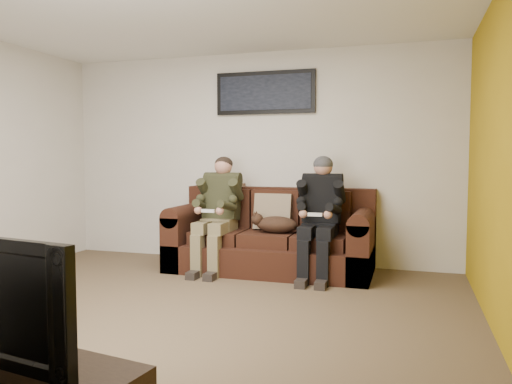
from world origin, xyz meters
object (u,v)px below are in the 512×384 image
(person_right, at_px, (320,209))
(cat, at_px, (275,224))
(sofa, at_px, (272,239))
(television, at_px, (9,296))
(person_left, at_px, (218,206))
(framed_poster, at_px, (265,93))

(person_right, distance_m, cat, 0.54)
(sofa, bearing_deg, television, -92.70)
(person_right, distance_m, television, 3.67)
(person_left, height_order, television, person_left)
(person_left, height_order, cat, person_left)
(sofa, relative_size, framed_poster, 1.84)
(person_right, relative_size, framed_poster, 1.06)
(sofa, relative_size, cat, 3.50)
(sofa, xyz_separation_m, cat, (0.09, -0.19, 0.21))
(sofa, relative_size, person_right, 1.74)
(person_left, bearing_deg, person_right, 0.02)
(cat, relative_size, framed_poster, 0.53)
(sofa, distance_m, person_left, 0.74)
(cat, bearing_deg, framed_poster, 116.54)
(person_left, bearing_deg, television, -83.38)
(television, bearing_deg, sofa, 96.19)
(television, bearing_deg, framed_poster, 99.19)
(framed_poster, bearing_deg, sofa, -62.47)
(cat, height_order, television, television)
(framed_poster, bearing_deg, person_left, -124.36)
(framed_poster, bearing_deg, person_right, -35.97)
(person_right, xyz_separation_m, television, (-0.77, -3.59, -0.06))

